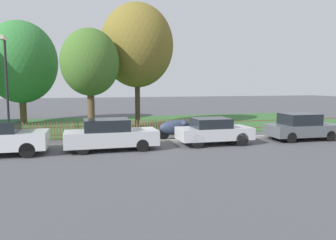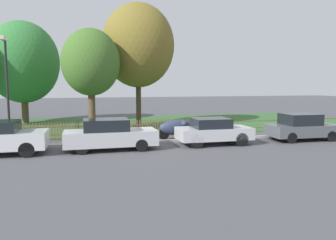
{
  "view_description": "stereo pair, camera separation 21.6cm",
  "coord_description": "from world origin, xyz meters",
  "views": [
    {
      "loc": [
        -2.51,
        -16.46,
        3.06
      ],
      "look_at": [
        2.19,
        0.76,
        1.1
      ],
      "focal_mm": 35.0,
      "sensor_mm": 36.0,
      "label": 1
    },
    {
      "loc": [
        -2.3,
        -16.51,
        3.06
      ],
      "look_at": [
        2.19,
        0.76,
        1.1
      ],
      "focal_mm": 35.0,
      "sensor_mm": 36.0,
      "label": 2
    }
  ],
  "objects": [
    {
      "name": "parked_car_navy_estate",
      "position": [
        -1.14,
        -1.27,
        0.72
      ],
      "size": [
        4.25,
        1.66,
        1.46
      ],
      "rotation": [
        0.0,
        0.0,
        -0.0
      ],
      "color": "#BCBCC1",
      "rests_on": "ground"
    },
    {
      "name": "tree_mid_park",
      "position": [
        -1.77,
        4.73,
        4.39
      ],
      "size": [
        3.64,
        3.64,
        6.51
      ],
      "color": "brown",
      "rests_on": "ground"
    },
    {
      "name": "parked_car_white_van",
      "position": [
        9.27,
        -1.17,
        0.72
      ],
      "size": [
        3.88,
        1.82,
        1.46
      ],
      "rotation": [
        0.0,
        0.0,
        -0.03
      ],
      "color": "#51565B",
      "rests_on": "ground"
    },
    {
      "name": "kerb_stone",
      "position": [
        0.0,
        0.1,
        0.06
      ],
      "size": [
        38.01,
        0.2,
        0.12
      ],
      "primitive_type": "cube",
      "color": "#B2ADA3",
      "rests_on": "ground"
    },
    {
      "name": "street_lamp",
      "position": [
        -5.81,
        0.63,
        3.35
      ],
      "size": [
        0.2,
        0.79,
        5.27
      ],
      "color": "black",
      "rests_on": "ground"
    },
    {
      "name": "tree_far_left",
      "position": [
        1.6,
        7.01,
        5.78
      ],
      "size": [
        5.17,
        5.17,
        8.77
      ],
      "color": "#473828",
      "rests_on": "ground"
    },
    {
      "name": "ground_plane",
      "position": [
        0.0,
        0.0,
        0.0
      ],
      "size": [
        120.0,
        120.0,
        0.0
      ],
      "primitive_type": "plane",
      "color": "#4C4C51"
    },
    {
      "name": "covered_motorcycle",
      "position": [
        2.71,
        0.89,
        0.66
      ],
      "size": [
        2.03,
        0.8,
        1.07
      ],
      "rotation": [
        0.0,
        0.0,
        0.03
      ],
      "color": "black",
      "rests_on": "ground"
    },
    {
      "name": "tree_behind_motorcycle",
      "position": [
        -6.75,
        11.21,
        4.73
      ],
      "size": [
        5.49,
        5.49,
        7.9
      ],
      "color": "brown",
      "rests_on": "ground"
    },
    {
      "name": "park_fence",
      "position": [
        -0.0,
        2.2,
        0.5
      ],
      "size": [
        38.01,
        0.05,
        0.99
      ],
      "color": "brown",
      "rests_on": "ground"
    },
    {
      "name": "grass_strip",
      "position": [
        0.0,
        8.18,
        0.01
      ],
      "size": [
        38.01,
        11.98,
        0.01
      ],
      "primitive_type": "cube",
      "color": "#33602D",
      "rests_on": "ground"
    },
    {
      "name": "parked_car_red_compact",
      "position": [
        4.04,
        -1.21,
        0.7
      ],
      "size": [
        3.76,
        1.71,
        1.35
      ],
      "rotation": [
        0.0,
        0.0,
        -0.01
      ],
      "color": "#BCBCC1",
      "rests_on": "ground"
    }
  ]
}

